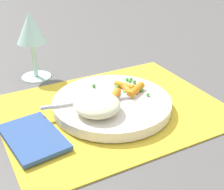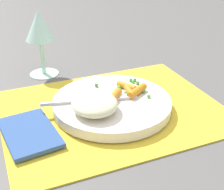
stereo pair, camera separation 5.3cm
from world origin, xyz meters
name	(u,v)px [view 2 (the right image)]	position (x,y,z in m)	size (l,w,h in m)	color
ground_plane	(112,110)	(0.00, 0.00, 0.00)	(2.40, 2.40, 0.00)	#565451
placemat	(112,109)	(0.00, 0.00, 0.00)	(0.44, 0.34, 0.01)	gold
plate	(112,104)	(0.00, 0.00, 0.02)	(0.24, 0.24, 0.02)	silver
rice_mound	(95,104)	(-0.05, -0.03, 0.04)	(0.09, 0.09, 0.03)	beige
carrot_portion	(128,91)	(0.04, 0.01, 0.03)	(0.09, 0.07, 0.02)	orange
pea_scatter	(125,89)	(0.04, 0.02, 0.03)	(0.10, 0.10, 0.01)	green
fork	(100,99)	(-0.02, 0.01, 0.03)	(0.19, 0.05, 0.01)	silver
wine_glass	(39,29)	(-0.09, 0.23, 0.12)	(0.07, 0.07, 0.16)	#B2E0CC
napkin	(29,133)	(-0.17, -0.03, 0.01)	(0.09, 0.13, 0.01)	#33518C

